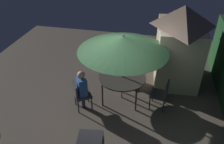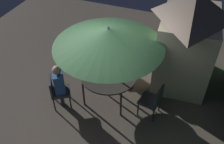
{
  "view_description": "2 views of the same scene",
  "coord_description": "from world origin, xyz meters",
  "px_view_note": "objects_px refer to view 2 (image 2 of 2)",
  "views": [
    {
      "loc": [
        5.16,
        1.01,
        4.62
      ],
      "look_at": [
        -0.42,
        -0.2,
        0.93
      ],
      "focal_mm": 36.68,
      "sensor_mm": 36.0,
      "label": 1
    },
    {
      "loc": [
        4.01,
        1.88,
        5.0
      ],
      "look_at": [
        -0.26,
        0.25,
        1.06
      ],
      "focal_mm": 41.02,
      "sensor_mm": 36.0,
      "label": 2
    }
  ],
  "objects_px": {
    "garden_shed": "(187,38)",
    "person_in_red": "(108,47)",
    "patio_umbrella": "(109,37)",
    "patio_table": "(109,76)",
    "person_in_blue": "(59,82)",
    "chair_near_shed": "(108,52)",
    "chair_toward_hedge": "(153,100)",
    "chair_far_side": "(57,90)"
  },
  "relations": [
    {
      "from": "garden_shed",
      "to": "person_in_red",
      "type": "height_order",
      "value": "garden_shed"
    },
    {
      "from": "garden_shed",
      "to": "patio_umbrella",
      "type": "height_order",
      "value": "garden_shed"
    },
    {
      "from": "patio_table",
      "to": "person_in_blue",
      "type": "xyz_separation_m",
      "value": [
        0.67,
        -1.04,
        0.04
      ]
    },
    {
      "from": "chair_near_shed",
      "to": "chair_toward_hedge",
      "type": "xyz_separation_m",
      "value": [
        1.39,
        1.7,
        0.0
      ]
    },
    {
      "from": "chair_far_side",
      "to": "chair_toward_hedge",
      "type": "relative_size",
      "value": 1.0
    },
    {
      "from": "garden_shed",
      "to": "chair_near_shed",
      "type": "xyz_separation_m",
      "value": [
        0.29,
        -2.1,
        -0.81
      ]
    },
    {
      "from": "chair_toward_hedge",
      "to": "patio_umbrella",
      "type": "bearing_deg",
      "value": -99.2
    },
    {
      "from": "chair_near_shed",
      "to": "chair_far_side",
      "type": "height_order",
      "value": "same"
    },
    {
      "from": "chair_toward_hedge",
      "to": "person_in_blue",
      "type": "distance_m",
      "value": 2.31
    },
    {
      "from": "chair_near_shed",
      "to": "person_in_red",
      "type": "xyz_separation_m",
      "value": [
        0.08,
        0.03,
        0.26
      ]
    },
    {
      "from": "chair_far_side",
      "to": "person_in_red",
      "type": "xyz_separation_m",
      "value": [
        -1.84,
        0.65,
        0.26
      ]
    },
    {
      "from": "chair_near_shed",
      "to": "person_in_blue",
      "type": "relative_size",
      "value": 0.71
    },
    {
      "from": "patio_table",
      "to": "person_in_blue",
      "type": "distance_m",
      "value": 1.24
    },
    {
      "from": "patio_umbrella",
      "to": "chair_near_shed",
      "type": "distance_m",
      "value": 1.88
    },
    {
      "from": "garden_shed",
      "to": "person_in_red",
      "type": "bearing_deg",
      "value": -79.94
    },
    {
      "from": "patio_table",
      "to": "chair_far_side",
      "type": "distance_m",
      "value": 1.34
    },
    {
      "from": "garden_shed",
      "to": "person_in_blue",
      "type": "xyz_separation_m",
      "value": [
        2.16,
        -2.65,
        -0.55
      ]
    },
    {
      "from": "garden_shed",
      "to": "chair_toward_hedge",
      "type": "xyz_separation_m",
      "value": [
        1.68,
        -0.4,
        -0.81
      ]
    },
    {
      "from": "chair_near_shed",
      "to": "person_in_blue",
      "type": "distance_m",
      "value": 1.97
    },
    {
      "from": "patio_table",
      "to": "person_in_red",
      "type": "relative_size",
      "value": 1.13
    },
    {
      "from": "chair_near_shed",
      "to": "chair_toward_hedge",
      "type": "relative_size",
      "value": 1.0
    },
    {
      "from": "patio_table",
      "to": "chair_far_side",
      "type": "bearing_deg",
      "value": -57.0
    },
    {
      "from": "chair_toward_hedge",
      "to": "person_in_red",
      "type": "xyz_separation_m",
      "value": [
        -1.31,
        -1.67,
        0.26
      ]
    },
    {
      "from": "chair_toward_hedge",
      "to": "person_in_blue",
      "type": "height_order",
      "value": "person_in_blue"
    },
    {
      "from": "chair_far_side",
      "to": "person_in_blue",
      "type": "xyz_separation_m",
      "value": [
        -0.05,
        0.07,
        0.26
      ]
    },
    {
      "from": "chair_near_shed",
      "to": "chair_toward_hedge",
      "type": "height_order",
      "value": "same"
    },
    {
      "from": "patio_umbrella",
      "to": "chair_toward_hedge",
      "type": "bearing_deg",
      "value": 80.8
    },
    {
      "from": "chair_far_side",
      "to": "chair_near_shed",
      "type": "bearing_deg",
      "value": 162.2
    },
    {
      "from": "person_in_blue",
      "to": "person_in_red",
      "type": "bearing_deg",
      "value": 162.17
    },
    {
      "from": "patio_umbrella",
      "to": "chair_far_side",
      "type": "height_order",
      "value": "patio_umbrella"
    },
    {
      "from": "patio_umbrella",
      "to": "chair_near_shed",
      "type": "xyz_separation_m",
      "value": [
        -1.2,
        -0.49,
        -1.37
      ]
    },
    {
      "from": "garden_shed",
      "to": "person_in_blue",
      "type": "distance_m",
      "value": 3.46
    },
    {
      "from": "chair_far_side",
      "to": "person_in_red",
      "type": "distance_m",
      "value": 1.97
    },
    {
      "from": "chair_far_side",
      "to": "person_in_red",
      "type": "height_order",
      "value": "person_in_red"
    },
    {
      "from": "patio_table",
      "to": "patio_umbrella",
      "type": "height_order",
      "value": "patio_umbrella"
    },
    {
      "from": "chair_toward_hedge",
      "to": "person_in_blue",
      "type": "bearing_deg",
      "value": -77.97
    },
    {
      "from": "patio_table",
      "to": "chair_toward_hedge",
      "type": "bearing_deg",
      "value": 80.8
    },
    {
      "from": "chair_toward_hedge",
      "to": "garden_shed",
      "type": "bearing_deg",
      "value": 166.54
    },
    {
      "from": "person_in_red",
      "to": "chair_near_shed",
      "type": "bearing_deg",
      "value": -157.6
    },
    {
      "from": "garden_shed",
      "to": "chair_near_shed",
      "type": "relative_size",
      "value": 2.9
    },
    {
      "from": "chair_near_shed",
      "to": "patio_umbrella",
      "type": "bearing_deg",
      "value": 22.4
    },
    {
      "from": "garden_shed",
      "to": "chair_far_side",
      "type": "bearing_deg",
      "value": -50.94
    }
  ]
}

